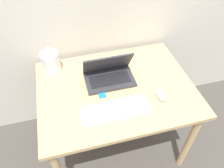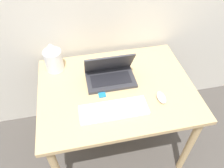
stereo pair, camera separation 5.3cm
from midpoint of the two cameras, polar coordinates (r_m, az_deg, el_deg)
name	(u,v)px [view 1 (the left image)]	position (r m, az deg, el deg)	size (l,w,h in m)	color
desk	(116,96)	(1.56, 0.01, -3.14)	(1.05, 0.79, 0.71)	tan
laptop	(109,74)	(1.52, -1.84, 2.66)	(0.34, 0.22, 0.21)	#333338
keyboard	(115,110)	(1.35, -0.36, -6.78)	(0.42, 0.14, 0.02)	white
mouse	(161,95)	(1.45, 11.70, -2.93)	(0.05, 0.10, 0.03)	silver
vase	(50,59)	(1.60, -16.73, 6.23)	(0.13, 0.13, 0.22)	white
mp3_player	(102,95)	(1.44, -3.67, -2.81)	(0.05, 0.05, 0.01)	#1E7FB7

